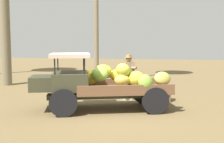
{
  "coord_description": "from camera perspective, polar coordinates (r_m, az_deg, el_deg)",
  "views": [
    {
      "loc": [
        -2.15,
        8.77,
        2.18
      ],
      "look_at": [
        -0.32,
        -0.17,
        1.26
      ],
      "focal_mm": 44.95,
      "sensor_mm": 36.0,
      "label": 1
    }
  ],
  "objects": [
    {
      "name": "truck",
      "position": [
        9.19,
        -2.99,
        -2.19
      ],
      "size": [
        4.66,
        2.85,
        1.86
      ],
      "rotation": [
        0.0,
        0.0,
        0.32
      ],
      "color": "#383826",
      "rests_on": "ground"
    },
    {
      "name": "ground_plane",
      "position": [
        9.29,
        -2.19,
        -7.83
      ],
      "size": [
        60.0,
        60.0,
        0.0
      ],
      "primitive_type": "plane",
      "color": "brown"
    },
    {
      "name": "farmer",
      "position": [
        10.74,
        3.41,
        -0.56
      ],
      "size": [
        0.56,
        0.53,
        1.76
      ],
      "rotation": [
        0.0,
        0.0,
        1.97
      ],
      "color": "#ADBCA8",
      "rests_on": "ground"
    },
    {
      "name": "wooden_crate",
      "position": [
        10.89,
        10.59,
        -4.7
      ],
      "size": [
        0.52,
        0.56,
        0.44
      ],
      "primitive_type": "cube",
      "rotation": [
        0.0,
        0.0,
        1.52
      ],
      "color": "brown",
      "rests_on": "ground"
    }
  ]
}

